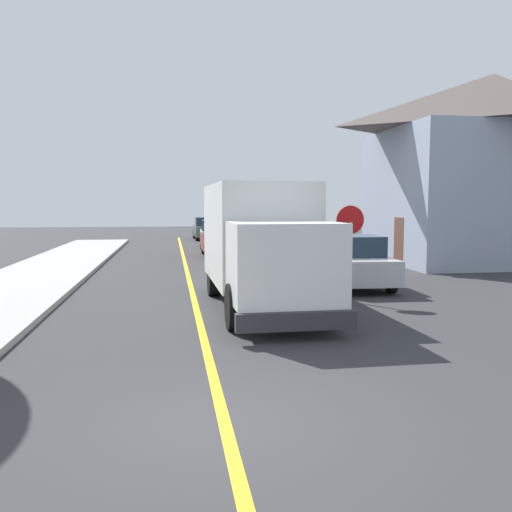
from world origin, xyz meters
name	(u,v)px	position (x,y,z in m)	size (l,w,h in m)	color
ground_plane	(225,426)	(0.00, 0.00, 0.00)	(120.00, 120.00, 0.00)	#303033
centre_line_yellow	(193,294)	(0.00, 10.00, 0.00)	(0.16, 56.00, 0.01)	gold
box_truck	(261,239)	(1.68, 7.71, 1.77)	(2.55, 7.23, 3.20)	silver
parked_car_near	(239,252)	(2.06, 15.38, 0.79)	(1.83, 4.41, 1.67)	silver
parked_car_mid	(220,241)	(1.90, 22.02, 0.79)	(1.81, 4.41, 1.67)	maroon
parked_car_far	(215,234)	(2.09, 28.00, 0.79)	(2.01, 4.48, 1.67)	#B7B7BC
parked_car_furthest	(206,229)	(2.02, 35.46, 0.79)	(1.90, 4.44, 1.67)	#4C564C
parked_van_across	(353,262)	(5.20, 10.74, 0.79)	(1.95, 4.46, 1.67)	#B7B7BC
stop_sign	(350,234)	(4.22, 8.10, 1.86)	(0.80, 0.10, 2.65)	gray
house_across_street	(491,165)	(13.83, 17.16, 4.42)	(10.49, 8.08, 8.50)	#939EB2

